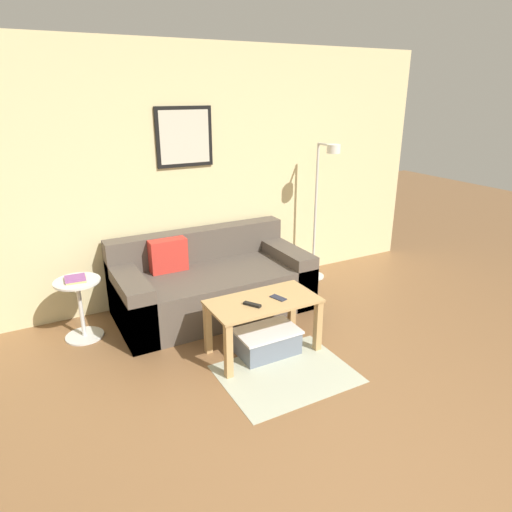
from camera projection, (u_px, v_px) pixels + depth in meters
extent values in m
plane|color=brown|center=(428.00, 506.00, 2.45)|extent=(16.00, 16.00, 0.00)
cube|color=beige|center=(197.00, 176.00, 4.66)|extent=(5.60, 0.06, 2.55)
cube|color=black|center=(184.00, 137.00, 4.43)|extent=(0.57, 0.02, 0.57)
cube|color=beige|center=(185.00, 137.00, 4.42)|extent=(0.50, 0.01, 0.50)
cube|color=#B2B79E|center=(286.00, 373.00, 3.59)|extent=(1.01, 0.79, 0.01)
cube|color=brown|center=(213.00, 291.00, 4.54)|extent=(1.88, 0.94, 0.44)
cube|color=brown|center=(198.00, 244.00, 4.72)|extent=(1.88, 0.20, 0.32)
cube|color=brown|center=(131.00, 303.00, 4.16)|extent=(0.24, 0.94, 0.56)
cube|color=brown|center=(283.00, 271.00, 4.89)|extent=(0.24, 0.94, 0.56)
cube|color=red|center=(168.00, 255.00, 4.41)|extent=(0.36, 0.14, 0.32)
cube|color=tan|center=(263.00, 301.00, 3.75)|extent=(0.91, 0.48, 0.02)
cube|color=tan|center=(228.00, 351.00, 3.48)|extent=(0.06, 0.06, 0.46)
cube|color=tan|center=(318.00, 326.00, 3.85)|extent=(0.06, 0.06, 0.46)
cube|color=tan|center=(208.00, 328.00, 3.81)|extent=(0.06, 0.06, 0.46)
cube|color=tan|center=(292.00, 307.00, 4.19)|extent=(0.06, 0.06, 0.46)
cube|color=slate|center=(267.00, 342.00, 3.85)|extent=(0.50, 0.32, 0.20)
cube|color=silver|center=(267.00, 331.00, 3.81)|extent=(0.52, 0.35, 0.02)
cylinder|color=silver|center=(312.00, 276.00, 5.45)|extent=(0.27, 0.27, 0.02)
cylinder|color=silver|center=(315.00, 213.00, 5.18)|extent=(0.03, 0.03, 1.54)
cylinder|color=silver|center=(326.00, 145.00, 4.81)|extent=(0.02, 0.26, 0.02)
cylinder|color=white|center=(334.00, 149.00, 4.71)|extent=(0.14, 0.14, 0.09)
cylinder|color=silver|center=(85.00, 336.00, 4.13)|extent=(0.34, 0.34, 0.01)
cylinder|color=silver|center=(81.00, 309.00, 4.04)|extent=(0.04, 0.04, 0.52)
cylinder|color=silver|center=(77.00, 281.00, 3.95)|extent=(0.39, 0.39, 0.02)
cube|color=#D8C666|center=(76.00, 280.00, 3.94)|extent=(0.18, 0.19, 0.01)
cube|color=#8C4C93|center=(75.00, 278.00, 3.94)|extent=(0.18, 0.18, 0.02)
cube|color=black|center=(252.00, 305.00, 3.65)|extent=(0.11, 0.15, 0.02)
cube|color=#1E2338|center=(278.00, 298.00, 3.78)|extent=(0.10, 0.15, 0.01)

